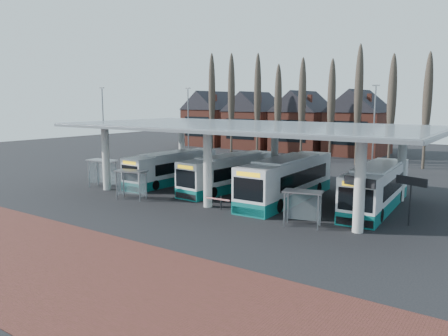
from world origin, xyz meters
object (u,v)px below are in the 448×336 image
Objects in this scene: bus_1 at (230,173)px; shelter_1 at (132,178)px; bus_2 at (288,180)px; bus_3 at (376,188)px; bus_0 at (173,168)px; shelter_0 at (103,167)px; shelter_2 at (303,200)px.

bus_1 is 9.39m from shelter_1.
bus_2 is (6.55, -0.99, 0.16)m from bus_1.
bus_1 is 6.63m from bus_2.
bus_3 is at bearing 8.55° from bus_2.
bus_2 reaches higher than bus_0.
shelter_0 reaches higher than shelter_2.
bus_3 is 20.09m from shelter_1.
bus_1 is at bearing 46.90° from shelter_1.
bus_1 is at bearing 5.61° from bus_0.
bus_3 reaches higher than bus_0.
shelter_2 is at bearing -29.79° from bus_1.
shelter_1 is at bearing -148.95° from bus_2.
bus_2 is at bearing 110.90° from shelter_2.
shelter_2 is at bearing -20.34° from bus_0.
shelter_1 is (-18.24, -8.43, 0.19)m from bus_3.
shelter_0 is (-10.81, -6.10, 0.40)m from bus_1.
shelter_2 is (15.59, 0.70, -0.05)m from shelter_1.
bus_3 is (13.59, 0.27, 0.04)m from bus_1.
bus_1 is (6.74, 0.54, 0.06)m from bus_0.
bus_3 is 8.17m from shelter_2.
bus_2 is at bearing -0.91° from bus_0.
bus_1 is at bearing 24.65° from shelter_0.
bus_3 is (7.04, 1.26, -0.12)m from bus_2.
bus_3 is (20.34, 0.81, 0.10)m from bus_0.
bus_3 is 4.28× the size of shelter_1.
shelter_1 is at bearing 169.33° from shelter_2.
bus_2 is 13.30m from shelter_1.
bus_3 reaches higher than shelter_2.
shelter_0 is at bearing -165.17° from bus_2.
bus_3 is at bearing 11.35° from shelter_1.
bus_0 reaches higher than shelter_0.
bus_2 is 4.56× the size of shelter_1.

